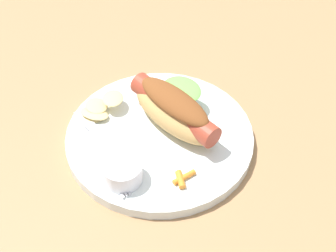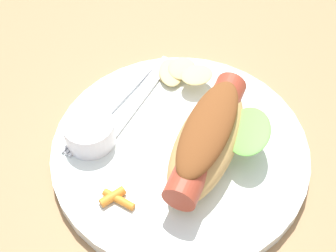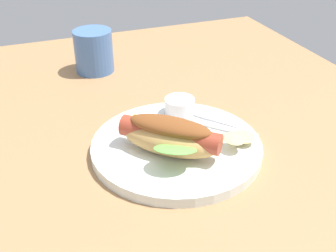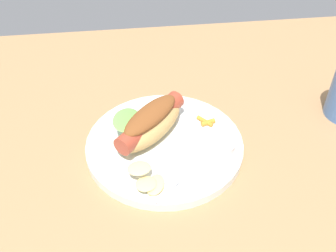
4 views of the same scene
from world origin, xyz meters
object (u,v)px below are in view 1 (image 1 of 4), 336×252
(fork, at_px, (98,154))
(chips_pile, at_px, (99,108))
(hot_dog, at_px, (174,109))
(carrot_garnish, at_px, (182,178))
(plate, at_px, (160,138))
(knife, at_px, (106,143))
(sauce_ramekin, at_px, (122,172))

(fork, bearing_deg, chips_pile, 152.17)
(hot_dog, relative_size, carrot_garnish, 4.70)
(fork, bearing_deg, plate, 84.15)
(knife, xyz_separation_m, chips_pile, (0.06, 0.02, 0.01))
(fork, distance_m, knife, 0.02)
(plate, xyz_separation_m, knife, (-0.03, 0.07, 0.01))
(chips_pile, relative_size, carrot_garnish, 2.09)
(plate, relative_size, fork, 1.99)
(fork, height_order, chips_pile, chips_pile)
(hot_dog, distance_m, carrot_garnish, 0.10)
(sauce_ramekin, xyz_separation_m, knife, (0.06, 0.03, -0.01))
(hot_dog, height_order, sauce_ramekin, hot_dog)
(fork, bearing_deg, carrot_garnish, 37.63)
(plate, distance_m, hot_dog, 0.05)
(carrot_garnish, bearing_deg, knife, 63.79)
(hot_dog, xyz_separation_m, carrot_garnish, (-0.10, -0.02, -0.02))
(sauce_ramekin, bearing_deg, chips_pile, 23.66)
(knife, bearing_deg, carrot_garnish, 21.82)
(sauce_ramekin, bearing_deg, plate, -25.15)
(plate, bearing_deg, carrot_garnish, -154.85)
(plate, bearing_deg, fork, 120.87)
(fork, height_order, knife, same)
(chips_pile, xyz_separation_m, carrot_garnish, (-0.11, -0.13, -0.01))
(hot_dog, xyz_separation_m, sauce_ramekin, (-0.10, 0.06, -0.02))
(plate, bearing_deg, chips_pile, 68.81)
(fork, xyz_separation_m, carrot_garnish, (-0.03, -0.11, 0.00))
(chips_pile, bearing_deg, carrot_garnish, -131.75)
(chips_pile, bearing_deg, sauce_ramekin, -156.34)
(carrot_garnish, bearing_deg, plate, 25.15)
(hot_dog, distance_m, sauce_ramekin, 0.12)
(hot_dog, bearing_deg, plate, -89.01)
(hot_dog, bearing_deg, chips_pile, -144.82)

